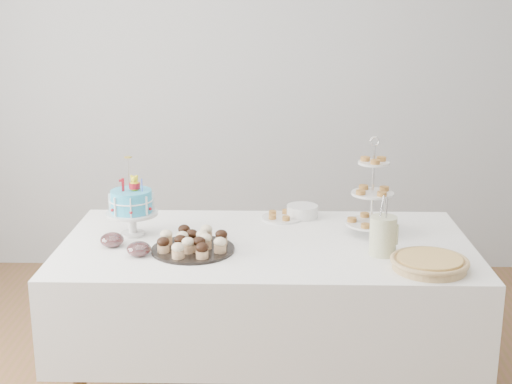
{
  "coord_description": "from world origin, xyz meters",
  "views": [
    {
      "loc": [
        0.03,
        -2.87,
        1.88
      ],
      "look_at": [
        -0.05,
        0.3,
        1.01
      ],
      "focal_mm": 50.0,
      "sensor_mm": 36.0,
      "label": 1
    }
  ],
  "objects_px": {
    "cupcake_tray": "(193,242)",
    "birthday_cake": "(132,214)",
    "pie": "(430,263)",
    "utensil_pitcher": "(383,234)",
    "plate_stack": "(302,211)",
    "jam_bowl_a": "(112,240)",
    "jam_bowl_b": "(139,249)",
    "table": "(266,287)",
    "tiered_stand": "(372,194)",
    "pastry_plate": "(282,216)"
  },
  "relations": [
    {
      "from": "cupcake_tray",
      "to": "birthday_cake",
      "type": "bearing_deg",
      "value": 145.67
    },
    {
      "from": "pie",
      "to": "utensil_pitcher",
      "type": "distance_m",
      "value": 0.26
    },
    {
      "from": "plate_stack",
      "to": "jam_bowl_a",
      "type": "relative_size",
      "value": 1.48
    },
    {
      "from": "pie",
      "to": "jam_bowl_b",
      "type": "height_order",
      "value": "jam_bowl_b"
    },
    {
      "from": "table",
      "to": "birthday_cake",
      "type": "bearing_deg",
      "value": 172.1
    },
    {
      "from": "cupcake_tray",
      "to": "jam_bowl_b",
      "type": "xyz_separation_m",
      "value": [
        -0.23,
        -0.07,
        -0.01
      ]
    },
    {
      "from": "jam_bowl_a",
      "to": "utensil_pitcher",
      "type": "distance_m",
      "value": 1.24
    },
    {
      "from": "cupcake_tray",
      "to": "plate_stack",
      "type": "distance_m",
      "value": 0.74
    },
    {
      "from": "plate_stack",
      "to": "tiered_stand",
      "type": "bearing_deg",
      "value": -39.17
    },
    {
      "from": "plate_stack",
      "to": "table",
      "type": "bearing_deg",
      "value": -114.73
    },
    {
      "from": "pie",
      "to": "pastry_plate",
      "type": "bearing_deg",
      "value": 131.26
    },
    {
      "from": "cupcake_tray",
      "to": "pastry_plate",
      "type": "height_order",
      "value": "cupcake_tray"
    },
    {
      "from": "birthday_cake",
      "to": "table",
      "type": "bearing_deg",
      "value": -16.62
    },
    {
      "from": "plate_stack",
      "to": "jam_bowl_b",
      "type": "height_order",
      "value": "same"
    },
    {
      "from": "cupcake_tray",
      "to": "pie",
      "type": "distance_m",
      "value": 1.05
    },
    {
      "from": "cupcake_tray",
      "to": "tiered_stand",
      "type": "xyz_separation_m",
      "value": [
        0.84,
        0.26,
        0.16
      ]
    },
    {
      "from": "plate_stack",
      "to": "pastry_plate",
      "type": "distance_m",
      "value": 0.11
    },
    {
      "from": "utensil_pitcher",
      "to": "pastry_plate",
      "type": "bearing_deg",
      "value": 153.72
    },
    {
      "from": "tiered_stand",
      "to": "pastry_plate",
      "type": "xyz_separation_m",
      "value": [
        -0.43,
        0.23,
        -0.19
      ]
    },
    {
      "from": "pastry_plate",
      "to": "plate_stack",
      "type": "bearing_deg",
      "value": 16.52
    },
    {
      "from": "tiered_stand",
      "to": "utensil_pitcher",
      "type": "distance_m",
      "value": 0.31
    },
    {
      "from": "pastry_plate",
      "to": "utensil_pitcher",
      "type": "height_order",
      "value": "utensil_pitcher"
    },
    {
      "from": "pie",
      "to": "plate_stack",
      "type": "distance_m",
      "value": 0.89
    },
    {
      "from": "pie",
      "to": "jam_bowl_b",
      "type": "bearing_deg",
      "value": 173.82
    },
    {
      "from": "table",
      "to": "utensil_pitcher",
      "type": "bearing_deg",
      "value": -16.45
    },
    {
      "from": "birthday_cake",
      "to": "utensil_pitcher",
      "type": "height_order",
      "value": "birthday_cake"
    },
    {
      "from": "birthday_cake",
      "to": "pie",
      "type": "height_order",
      "value": "birthday_cake"
    },
    {
      "from": "cupcake_tray",
      "to": "tiered_stand",
      "type": "distance_m",
      "value": 0.89
    },
    {
      "from": "utensil_pitcher",
      "to": "jam_bowl_a",
      "type": "bearing_deg",
      "value": -160.17
    },
    {
      "from": "table",
      "to": "plate_stack",
      "type": "xyz_separation_m",
      "value": [
        0.18,
        0.4,
        0.26
      ]
    },
    {
      "from": "table",
      "to": "birthday_cake",
      "type": "xyz_separation_m",
      "value": [
        -0.65,
        0.09,
        0.33
      ]
    },
    {
      "from": "plate_stack",
      "to": "jam_bowl_a",
      "type": "bearing_deg",
      "value": -152.12
    },
    {
      "from": "plate_stack",
      "to": "jam_bowl_b",
      "type": "distance_m",
      "value": 0.96
    },
    {
      "from": "plate_stack",
      "to": "jam_bowl_b",
      "type": "bearing_deg",
      "value": -141.58
    },
    {
      "from": "tiered_stand",
      "to": "pie",
      "type": "bearing_deg",
      "value": -68.35
    },
    {
      "from": "table",
      "to": "jam_bowl_b",
      "type": "height_order",
      "value": "jam_bowl_b"
    },
    {
      "from": "pie",
      "to": "utensil_pitcher",
      "type": "xyz_separation_m",
      "value": [
        -0.17,
        0.18,
        0.07
      ]
    },
    {
      "from": "cupcake_tray",
      "to": "tiered_stand",
      "type": "relative_size",
      "value": 0.79
    },
    {
      "from": "cupcake_tray",
      "to": "table",
      "type": "bearing_deg",
      "value": 20.66
    },
    {
      "from": "cupcake_tray",
      "to": "tiered_stand",
      "type": "bearing_deg",
      "value": 17.32
    },
    {
      "from": "jam_bowl_b",
      "to": "utensil_pitcher",
      "type": "height_order",
      "value": "utensil_pitcher"
    },
    {
      "from": "cupcake_tray",
      "to": "jam_bowl_a",
      "type": "relative_size",
      "value": 3.45
    },
    {
      "from": "utensil_pitcher",
      "to": "tiered_stand",
      "type": "bearing_deg",
      "value": 116.14
    },
    {
      "from": "table",
      "to": "jam_bowl_a",
      "type": "bearing_deg",
      "value": -174.07
    },
    {
      "from": "jam_bowl_b",
      "to": "pastry_plate",
      "type": "bearing_deg",
      "value": 41.15
    },
    {
      "from": "tiered_stand",
      "to": "pastry_plate",
      "type": "relative_size",
      "value": 2.24
    },
    {
      "from": "table",
      "to": "pie",
      "type": "distance_m",
      "value": 0.81
    },
    {
      "from": "cupcake_tray",
      "to": "jam_bowl_b",
      "type": "bearing_deg",
      "value": -163.47
    },
    {
      "from": "plate_stack",
      "to": "birthday_cake",
      "type": "bearing_deg",
      "value": -159.51
    },
    {
      "from": "cupcake_tray",
      "to": "plate_stack",
      "type": "height_order",
      "value": "cupcake_tray"
    }
  ]
}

